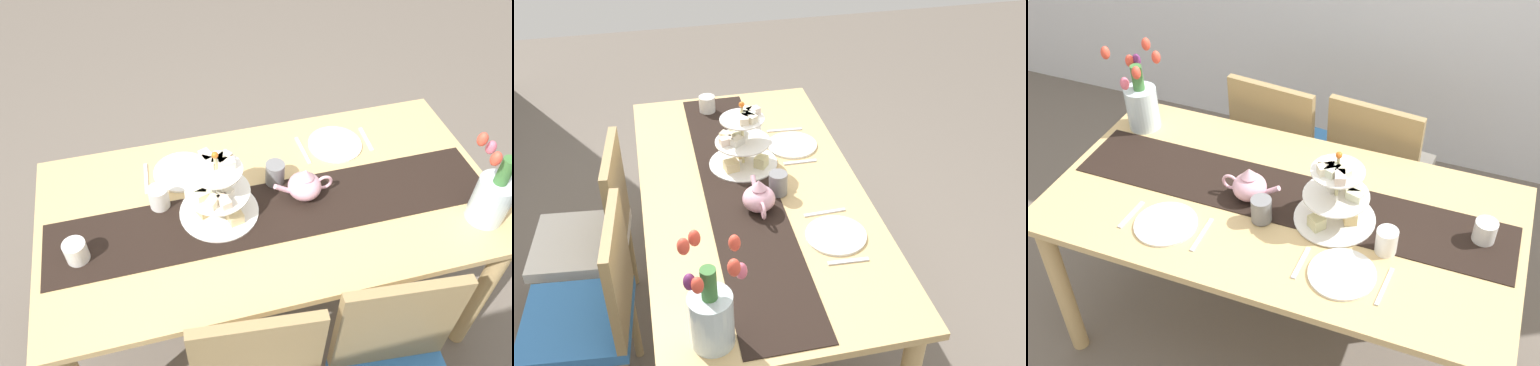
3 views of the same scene
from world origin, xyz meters
TOP-DOWN VIEW (x-y plane):
  - ground_plane at (0.00, 0.00)m, footprint 8.00×8.00m
  - dining_table at (0.00, 0.00)m, footprint 1.77×0.91m
  - table_runner at (0.00, 0.05)m, footprint 1.70×0.30m
  - tiered_cake_stand at (0.20, 0.00)m, footprint 0.30×0.30m
  - teapot at (-0.13, 0.00)m, footprint 0.24×0.13m
  - tulip_vase at (-0.75, 0.27)m, footprint 0.21×0.19m
  - cream_jug at (0.72, 0.09)m, footprint 0.08×0.08m
  - dinner_plate_left at (-0.36, -0.25)m, footprint 0.23×0.23m
  - fork_left at (-0.50, -0.25)m, footprint 0.02×0.15m
  - knife_left at (-0.21, -0.25)m, footprint 0.02×0.17m
  - dinner_plate_right at (0.31, -0.25)m, footprint 0.23×0.23m
  - fork_right at (0.16, -0.25)m, footprint 0.02×0.15m
  - knife_right at (0.45, -0.25)m, footprint 0.03×0.17m
  - mug_grey at (-0.04, -0.10)m, footprint 0.08×0.08m
  - mug_white_text at (0.42, -0.09)m, footprint 0.08×0.08m

SIDE VIEW (x-z plane):
  - ground_plane at x=0.00m, z-range 0.00..0.00m
  - dining_table at x=0.00m, z-range 0.28..1.05m
  - table_runner at x=0.00m, z-range 0.77..0.77m
  - fork_left at x=-0.50m, z-range 0.77..0.77m
  - knife_left at x=-0.21m, z-range 0.77..0.77m
  - fork_right at x=0.16m, z-range 0.77..0.77m
  - knife_right at x=0.45m, z-range 0.77..0.77m
  - dinner_plate_left at x=-0.36m, z-range 0.77..0.78m
  - dinner_plate_right at x=0.31m, z-range 0.77..0.78m
  - cream_jug at x=0.72m, z-range 0.77..0.85m
  - mug_white_text at x=0.42m, z-range 0.77..0.86m
  - mug_grey at x=-0.04m, z-range 0.77..0.87m
  - teapot at x=-0.13m, z-range 0.76..0.89m
  - tiered_cake_stand at x=0.20m, z-range 0.72..1.03m
  - tulip_vase at x=-0.75m, z-range 0.70..1.10m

